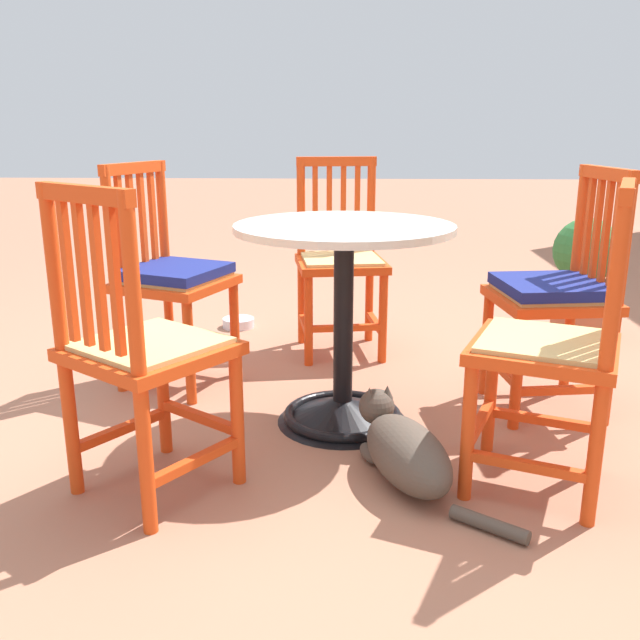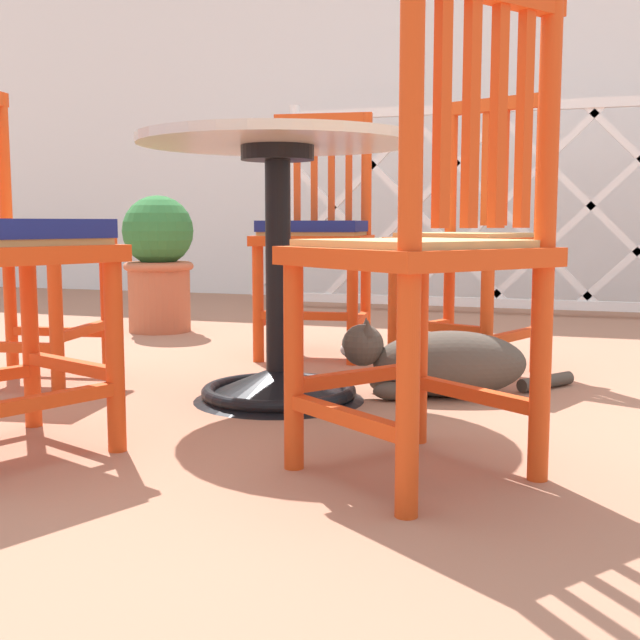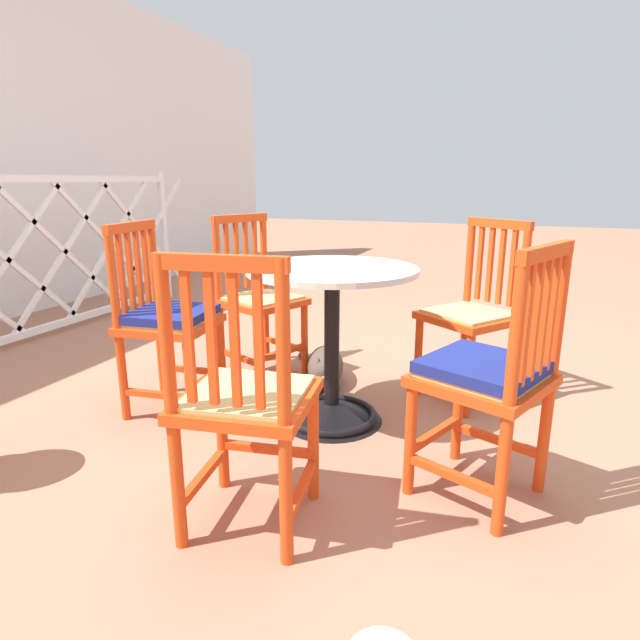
% 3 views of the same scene
% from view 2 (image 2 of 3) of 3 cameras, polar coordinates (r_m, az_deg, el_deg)
% --- Properties ---
extents(ground_plane, '(24.00, 24.00, 0.00)m').
position_cam_2_polar(ground_plane, '(2.20, -1.63, -6.23)').
color(ground_plane, '#A36B51').
extents(building_wall_backdrop, '(10.00, 0.20, 2.80)m').
position_cam_2_polar(building_wall_backdrop, '(5.44, 10.99, 16.24)').
color(building_wall_backdrop, white).
rests_on(building_wall_backdrop, ground_plane).
extents(lattice_fence_panel, '(3.41, 0.06, 1.17)m').
position_cam_2_polar(lattice_fence_panel, '(4.53, 15.40, 7.68)').
color(lattice_fence_panel, white).
rests_on(lattice_fence_panel, ground_plane).
extents(cafe_table, '(0.76, 0.76, 0.73)m').
position_cam_2_polar(cafe_table, '(2.27, -2.93, 1.44)').
color(cafe_table, black).
rests_on(cafe_table, ground_plane).
extents(orange_chair_tucked_in, '(0.56, 0.56, 0.91)m').
position_cam_2_polar(orange_chair_tucked_in, '(1.56, 7.43, 4.48)').
color(orange_chair_tucked_in, '#D64214').
rests_on(orange_chair_tucked_in, ground_plane).
extents(orange_chair_facing_out, '(0.52, 0.52, 0.91)m').
position_cam_2_polar(orange_chair_facing_out, '(2.74, 10.58, 5.39)').
color(orange_chair_facing_out, '#D64214').
rests_on(orange_chair_facing_out, ground_plane).
extents(orange_chair_near_fence, '(0.45, 0.45, 0.91)m').
position_cam_2_polar(orange_chair_near_fence, '(3.05, -0.33, 5.88)').
color(orange_chair_near_fence, '#D64214').
rests_on(orange_chair_near_fence, ground_plane).
extents(orange_chair_by_planter, '(0.46, 0.46, 0.91)m').
position_cam_2_polar(orange_chair_by_planter, '(2.66, -20.24, 5.05)').
color(orange_chair_by_planter, '#D64214').
rests_on(orange_chair_by_planter, ground_plane).
extents(tabby_cat, '(0.64, 0.47, 0.23)m').
position_cam_2_polar(tabby_cat, '(2.36, 8.15, -3.04)').
color(tabby_cat, '#4C4238').
rests_on(tabby_cat, ground_plane).
extents(terracotta_planter, '(0.32, 0.32, 0.62)m').
position_cam_2_polar(terracotta_planter, '(3.79, -11.22, 4.14)').
color(terracotta_planter, '#B25B3D').
rests_on(terracotta_planter, ground_plane).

